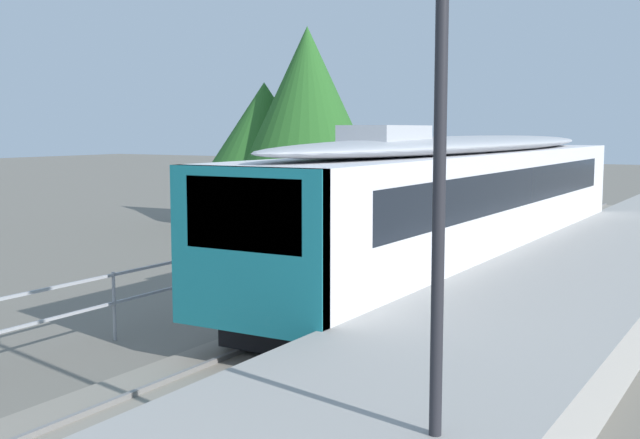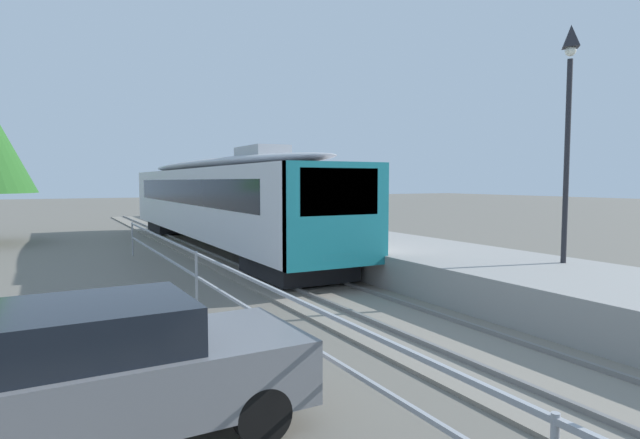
# 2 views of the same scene
# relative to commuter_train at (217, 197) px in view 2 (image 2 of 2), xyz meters

# --- Properties ---
(ground_plane) EXTENTS (160.00, 160.00, 0.00)m
(ground_plane) POSITION_rel_commuter_train_xyz_m (-3.00, -8.16, -2.15)
(ground_plane) COLOR #6B665B
(track_rails) EXTENTS (3.20, 60.00, 0.14)m
(track_rails) POSITION_rel_commuter_train_xyz_m (0.00, -8.16, -2.11)
(track_rails) COLOR gray
(track_rails) RESTS_ON ground
(commuter_train) EXTENTS (2.82, 19.71, 3.74)m
(commuter_train) POSITION_rel_commuter_train_xyz_m (0.00, 0.00, 0.00)
(commuter_train) COLOR silver
(commuter_train) RESTS_ON track_rails
(station_platform) EXTENTS (3.90, 60.00, 0.90)m
(station_platform) POSITION_rel_commuter_train_xyz_m (3.25, -8.16, -1.70)
(station_platform) COLOR #999691
(station_platform) RESTS_ON ground
(platform_lamp_mid_platform) EXTENTS (0.34, 0.34, 5.35)m
(platform_lamp_mid_platform) POSITION_rel_commuter_train_xyz_m (4.30, -12.57, 2.48)
(platform_lamp_mid_platform) COLOR #232328
(platform_lamp_mid_platform) RESTS_ON station_platform
(parked_hatchback_grey) EXTENTS (4.04, 1.86, 1.53)m
(parked_hatchback_grey) POSITION_rel_commuter_train_xyz_m (-5.66, -14.63, -1.36)
(parked_hatchback_grey) COLOR slate
(parked_hatchback_grey) RESTS_ON ground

